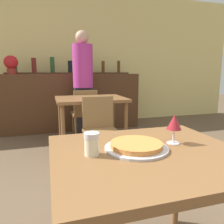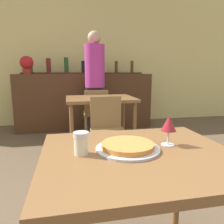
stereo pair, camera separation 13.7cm
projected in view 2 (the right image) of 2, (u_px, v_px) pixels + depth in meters
wall_back at (82, 59)px, 4.71m from camera, size 8.00×0.05×2.80m
dining_table_near at (139, 169)px, 1.08m from camera, size 0.94×0.82×0.74m
dining_table_far at (100, 104)px, 3.09m from camera, size 0.95×0.73×0.77m
bar_counter at (85, 101)px, 4.38m from camera, size 2.60×0.56×1.08m
bar_back_shelf at (80, 70)px, 4.39m from camera, size 2.39×0.24×0.32m
chair_far_side_front at (107, 126)px, 2.60m from camera, size 0.40×0.40×0.83m
chair_far_side_back at (96, 111)px, 3.64m from camera, size 0.40×0.40×0.83m
pizza_tray at (128, 147)px, 1.09m from camera, size 0.32×0.32×0.04m
cheese_shaker at (81, 143)px, 1.02m from camera, size 0.07×0.07×0.11m
person_standing at (95, 80)px, 3.77m from camera, size 0.34×0.34×1.80m
wine_glass at (169, 124)px, 1.14m from camera, size 0.08×0.08×0.16m
potted_plant at (27, 64)px, 4.00m from camera, size 0.24×0.24×0.33m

